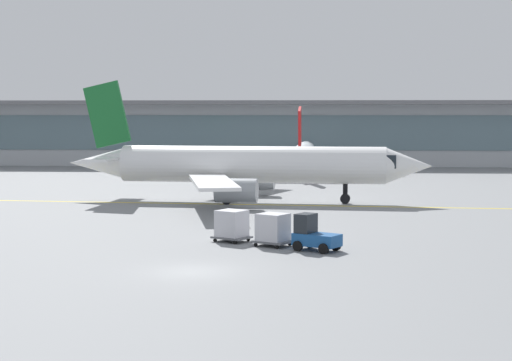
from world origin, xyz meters
TOP-DOWN VIEW (x-y plane):
  - ground_plane at (0.00, 0.00)m, footprint 400.00×400.00m
  - taxiway_centreline_stripe at (1.07, 30.26)m, footprint 109.56×10.53m
  - terminal_concourse at (0.00, 84.18)m, footprint 218.60×11.00m
  - gate_airplane_1 at (5.61, 65.02)m, footprint 24.12×25.93m
  - taxiing_regional_jet at (0.66, 32.30)m, footprint 32.50×30.09m
  - baggage_tug at (6.08, 6.61)m, footprint 2.95×2.58m
  - cargo_dolly_lead at (3.70, 8.06)m, footprint 2.63×2.46m
  - cargo_dolly_trailing at (1.12, 9.63)m, footprint 2.63×2.46m

SIDE VIEW (x-z plane):
  - ground_plane at x=0.00m, z-range 0.00..0.00m
  - taxiway_centreline_stripe at x=1.07m, z-range 0.00..0.01m
  - baggage_tug at x=6.08m, z-range -0.16..1.94m
  - cargo_dolly_lead at x=3.70m, z-range 0.08..2.02m
  - cargo_dolly_trailing at x=1.12m, z-range 0.08..2.02m
  - gate_airplane_1 at x=5.61m, z-range -1.72..6.87m
  - taxiing_regional_jet at x=0.66m, z-range -2.15..8.61m
  - terminal_concourse at x=0.00m, z-range 0.12..9.72m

